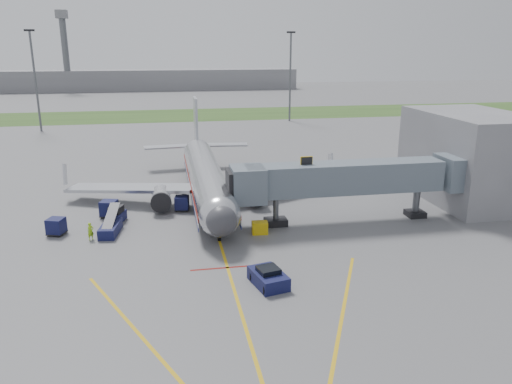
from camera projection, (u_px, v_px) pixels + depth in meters
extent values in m
plane|color=#565659|center=(222.00, 249.00, 44.04)|extent=(400.00, 400.00, 0.00)
cube|color=#2D4C1E|center=(181.00, 115.00, 128.97)|extent=(300.00, 25.00, 0.01)
cube|color=gold|center=(224.00, 258.00, 42.15)|extent=(0.25, 50.00, 0.01)
cube|color=maroon|center=(227.00, 268.00, 40.26)|extent=(6.00, 0.25, 0.01)
cube|color=gold|center=(149.00, 346.00, 29.79)|extent=(9.52, 20.04, 0.01)
cube|color=gold|center=(340.00, 326.00, 31.87)|extent=(9.52, 20.04, 0.01)
cylinder|color=silver|center=(206.00, 177.00, 57.43)|extent=(3.80, 28.00, 3.80)
sphere|color=silver|center=(220.00, 216.00, 44.22)|extent=(3.80, 3.80, 3.80)
sphere|color=#38383D|center=(222.00, 221.00, 43.00)|extent=(2.74, 2.74, 2.74)
cube|color=black|center=(220.00, 212.00, 43.69)|extent=(2.20, 1.20, 0.55)
cone|color=silver|center=(196.00, 149.00, 73.00)|extent=(3.80, 5.00, 3.80)
cube|color=#B7BAC1|center=(196.00, 122.00, 71.41)|extent=(0.35, 4.20, 7.00)
cube|color=#B7BAC1|center=(131.00, 188.00, 56.21)|extent=(15.10, 8.59, 1.13)
cube|color=#B7BAC1|center=(278.00, 181.00, 59.16)|extent=(15.10, 8.59, 1.13)
cylinder|color=silver|center=(161.00, 198.00, 54.08)|extent=(2.10, 3.60, 2.10)
cylinder|color=silver|center=(255.00, 193.00, 55.89)|extent=(2.10, 3.60, 2.10)
cube|color=maroon|center=(223.00, 179.00, 57.87)|extent=(0.05, 28.00, 0.45)
cube|color=navy|center=(223.00, 187.00, 58.12)|extent=(0.05, 28.00, 0.35)
cylinder|color=black|center=(219.00, 237.00, 45.84)|extent=(0.28, 0.70, 0.70)
cylinder|color=black|center=(184.00, 196.00, 58.09)|extent=(0.50, 1.00, 1.00)
cylinder|color=black|center=(228.00, 193.00, 58.99)|extent=(0.50, 1.00, 1.00)
cube|color=slate|center=(345.00, 177.00, 49.72)|extent=(20.00, 3.00, 3.00)
cube|color=slate|center=(248.00, 184.00, 48.07)|extent=(3.20, 3.60, 3.40)
cube|color=black|center=(236.00, 185.00, 47.87)|extent=(1.60, 3.00, 2.80)
cube|color=gold|center=(306.00, 161.00, 48.52)|extent=(1.20, 0.15, 1.00)
cylinder|color=#595B60|center=(276.00, 210.00, 49.36)|extent=(0.56, 0.56, 3.10)
cube|color=black|center=(276.00, 222.00, 49.70)|extent=(2.20, 1.60, 0.70)
cylinder|color=#595B60|center=(416.00, 202.00, 51.97)|extent=(0.70, 0.70, 3.10)
cube|color=black|center=(415.00, 214.00, 52.32)|extent=(1.80, 1.80, 0.60)
cube|color=slate|center=(454.00, 172.00, 51.80)|extent=(3.00, 4.00, 3.40)
cube|color=slate|center=(470.00, 156.00, 57.27)|extent=(10.00, 16.00, 10.00)
cylinder|color=#595B60|center=(36.00, 83.00, 102.07)|extent=(0.44, 0.44, 20.00)
cube|color=black|center=(29.00, 30.00, 99.20)|extent=(2.00, 0.40, 0.40)
cylinder|color=#595B60|center=(290.00, 78.00, 116.34)|extent=(0.44, 0.44, 20.00)
cube|color=black|center=(291.00, 32.00, 113.46)|extent=(2.00, 0.40, 0.40)
cube|color=slate|center=(148.00, 80.00, 201.60)|extent=(120.00, 14.00, 8.00)
cylinder|color=#595B60|center=(66.00, 55.00, 188.86)|extent=(2.40, 2.40, 28.00)
cube|color=slate|center=(61.00, 14.00, 184.77)|extent=(4.00, 4.00, 3.00)
cube|color=#0C1435|center=(268.00, 278.00, 37.24)|extent=(2.79, 3.77, 1.03)
cube|color=black|center=(268.00, 270.00, 37.05)|extent=(1.81, 1.81, 0.47)
cylinder|color=black|center=(265.00, 289.00, 35.87)|extent=(0.38, 0.78, 0.75)
cylinder|color=black|center=(286.00, 285.00, 36.53)|extent=(0.38, 0.78, 0.75)
cylinder|color=black|center=(251.00, 276.00, 38.02)|extent=(0.38, 0.78, 0.75)
cylinder|color=black|center=(271.00, 272.00, 38.68)|extent=(0.38, 0.78, 0.75)
cube|color=#0C1435|center=(117.00, 217.00, 50.55)|extent=(1.95, 2.67, 0.96)
cube|color=black|center=(116.00, 209.00, 50.32)|extent=(1.58, 1.82, 0.67)
cylinder|color=black|center=(109.00, 222.00, 49.88)|extent=(0.35, 0.52, 0.48)
cylinder|color=black|center=(118.00, 223.00, 49.75)|extent=(0.35, 0.52, 0.48)
cylinder|color=black|center=(116.00, 217.00, 51.52)|extent=(0.35, 0.52, 0.48)
cylinder|color=black|center=(125.00, 217.00, 51.38)|extent=(0.35, 0.52, 0.48)
cube|color=#0C1435|center=(56.00, 226.00, 47.09)|extent=(1.82, 1.82, 1.44)
cube|color=black|center=(57.00, 233.00, 47.29)|extent=(1.88, 1.88, 0.11)
cylinder|color=black|center=(48.00, 235.00, 46.85)|extent=(0.28, 0.31, 0.26)
cylinder|color=black|center=(59.00, 236.00, 46.70)|extent=(0.28, 0.31, 0.26)
cylinder|color=black|center=(55.00, 231.00, 47.91)|extent=(0.28, 0.31, 0.26)
cylinder|color=black|center=(65.00, 231.00, 47.76)|extent=(0.28, 0.31, 0.26)
cube|color=#0C1435|center=(109.00, 208.00, 52.03)|extent=(1.93, 1.93, 1.56)
cube|color=black|center=(110.00, 215.00, 52.24)|extent=(1.99, 1.99, 0.12)
cylinder|color=black|center=(102.00, 217.00, 51.74)|extent=(0.29, 0.33, 0.28)
cylinder|color=black|center=(113.00, 217.00, 51.62)|extent=(0.29, 0.33, 0.28)
cylinder|color=black|center=(106.00, 213.00, 52.89)|extent=(0.29, 0.33, 0.28)
cylinder|color=black|center=(117.00, 214.00, 52.77)|extent=(0.29, 0.33, 0.28)
cube|color=#0C1435|center=(182.00, 203.00, 54.03)|extent=(1.65, 1.65, 1.44)
cube|color=black|center=(182.00, 209.00, 54.23)|extent=(1.70, 1.70, 0.11)
cylinder|color=black|center=(176.00, 211.00, 53.70)|extent=(0.24, 0.29, 0.26)
cylinder|color=black|center=(187.00, 211.00, 53.72)|extent=(0.24, 0.29, 0.26)
cylinder|color=black|center=(178.00, 208.00, 54.77)|extent=(0.24, 0.29, 0.26)
cylinder|color=black|center=(188.00, 208.00, 54.79)|extent=(0.24, 0.29, 0.26)
cube|color=#0C1435|center=(110.00, 229.00, 47.44)|extent=(2.02, 4.05, 0.97)
cube|color=black|center=(111.00, 217.00, 47.67)|extent=(1.55, 4.44, 1.52)
cylinder|color=black|center=(101.00, 236.00, 46.12)|extent=(0.32, 0.63, 0.60)
cylinder|color=black|center=(113.00, 236.00, 46.17)|extent=(0.32, 0.63, 0.60)
cylinder|color=black|center=(108.00, 226.00, 48.81)|extent=(0.32, 0.63, 0.60)
cylinder|color=black|center=(119.00, 225.00, 48.86)|extent=(0.32, 0.63, 0.60)
cube|color=gold|center=(260.00, 228.00, 47.40)|extent=(1.56, 1.11, 1.19)
cylinder|color=black|center=(255.00, 232.00, 47.47)|extent=(0.22, 0.31, 0.30)
cylinder|color=black|center=(265.00, 232.00, 47.57)|extent=(0.22, 0.31, 0.30)
imported|color=#93CD18|center=(91.00, 231.00, 45.83)|extent=(0.72, 0.66, 1.65)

